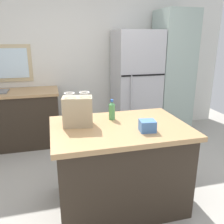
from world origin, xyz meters
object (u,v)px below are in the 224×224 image
(kitchen_island, at_px, (119,165))
(bottle, at_px, (112,110))
(shopping_bag, at_px, (78,111))
(small_box, at_px, (147,126))
(tall_cabinet, at_px, (172,74))
(refrigerator, at_px, (136,85))

(kitchen_island, distance_m, bottle, 0.57)
(shopping_bag, xyz_separation_m, small_box, (0.60, -0.31, -0.10))
(shopping_bag, bearing_deg, small_box, -27.25)
(tall_cabinet, bearing_deg, refrigerator, -179.98)
(kitchen_island, xyz_separation_m, tall_cabinet, (1.51, 1.79, 0.64))
(kitchen_island, distance_m, tall_cabinet, 2.43)
(shopping_bag, relative_size, bottle, 1.54)
(tall_cabinet, height_order, shopping_bag, tall_cabinet)
(refrigerator, distance_m, tall_cabinet, 0.71)
(refrigerator, height_order, shopping_bag, refrigerator)
(kitchen_island, distance_m, small_box, 0.57)
(small_box, bearing_deg, bottle, 119.23)
(refrigerator, xyz_separation_m, bottle, (-0.84, -1.59, 0.06))
(refrigerator, distance_m, shopping_bag, 2.08)
(kitchen_island, bearing_deg, bottle, 96.84)
(shopping_bag, bearing_deg, kitchen_island, -14.93)
(shopping_bag, distance_m, small_box, 0.68)
(bottle, bearing_deg, kitchen_island, -83.16)
(kitchen_island, height_order, small_box, small_box)
(small_box, bearing_deg, kitchen_island, 135.27)
(tall_cabinet, distance_m, bottle, 2.21)
(bottle, bearing_deg, refrigerator, 62.02)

